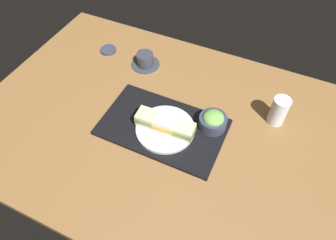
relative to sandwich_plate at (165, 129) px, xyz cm
name	(u,v)px	position (x,y,z in cm)	size (l,w,h in cm)	color
ground_plane	(157,124)	(-4.99, 3.32, -3.57)	(140.00, 100.00, 3.00)	brown
serving_tray	(163,127)	(-1.66, 1.29, -1.36)	(45.54, 27.68, 1.40)	black
sandwich_plate	(165,129)	(0.00, 0.00, 0.00)	(21.66, 21.66, 1.32)	silver
sandwich_near	(147,118)	(-7.08, -0.23, 3.00)	(7.95, 6.54, 4.67)	beige
sandwich_middle	(165,124)	(0.00, 0.00, 3.09)	(8.25, 6.87, 4.86)	#EFE5C1
sandwich_far	(184,130)	(7.08, 0.23, 2.88)	(7.93, 6.55, 4.44)	beige
salad_bowl	(213,121)	(14.98, 9.00, 2.51)	(10.27, 10.27, 6.86)	#33384C
coffee_cup	(145,60)	(-24.32, 30.44, 0.55)	(12.73, 12.73, 5.97)	#333842
drinking_glass	(279,111)	(35.57, 22.74, 3.70)	(6.33, 6.33, 11.53)	silver
small_sauce_dish	(108,50)	(-44.35, 31.49, -1.42)	(7.31, 7.31, 1.30)	#33384C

